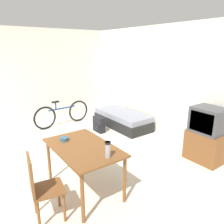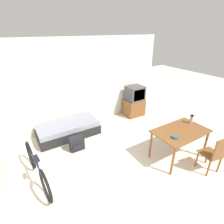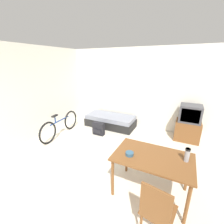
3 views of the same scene
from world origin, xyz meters
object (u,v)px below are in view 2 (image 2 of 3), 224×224
tv (134,102)px  mate_bowl (175,137)px  bicycle (37,168)px  daybed (68,130)px  thermos_flask (191,119)px  dining_table (180,134)px  backpack (77,143)px  wooden_chair (215,153)px

tv → mate_bowl: (-0.91, -2.54, 0.26)m
bicycle → daybed: bearing=50.6°
mate_bowl → thermos_flask: bearing=16.1°
daybed → thermos_flask: size_ratio=7.78×
daybed → dining_table: 3.06m
thermos_flask → mate_bowl: 0.89m
thermos_flask → backpack: (-2.49, 1.43, -0.68)m
dining_table → wooden_chair: bearing=-73.5°
wooden_chair → mate_bowl: size_ratio=6.77×
thermos_flask → tv: bearing=88.7°
tv → dining_table: size_ratio=0.86×
daybed → backpack: (-0.04, -0.77, -0.00)m
backpack → wooden_chair: bearing=-45.8°
wooden_chair → daybed: bearing=125.5°
wooden_chair → mate_bowl: bearing=134.0°
daybed → dining_table: size_ratio=1.38×
dining_table → tv: bearing=77.2°
tv → bicycle: bearing=-158.4°
tv → wooden_chair: size_ratio=1.18×
tv → thermos_flask: bearing=-91.3°
dining_table → mate_bowl: bearing=-158.7°
tv → wooden_chair: (-0.33, -3.14, -0.02)m
tv → thermos_flask: size_ratio=4.83×
tv → backpack: size_ratio=2.68×
dining_table → bicycle: bearing=162.3°
tv → bicycle: 3.88m
daybed → tv: bearing=2.1°
mate_bowl → bicycle: bearing=157.5°
daybed → bicycle: bicycle is taller
wooden_chair → bicycle: wooden_chair is taller
dining_table → backpack: size_ratio=3.12×
tv → mate_bowl: 2.71m
daybed → wooden_chair: size_ratio=1.90×
mate_bowl → backpack: mate_bowl is taller
daybed → thermos_flask: 3.36m
thermos_flask → bicycle: bearing=166.2°
backpack → daybed: bearing=87.2°
tv → backpack: bearing=-161.2°
dining_table → backpack: bearing=142.3°
dining_table → wooden_chair: wooden_chair is taller
daybed → wooden_chair: 3.76m
daybed → mate_bowl: 2.98m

